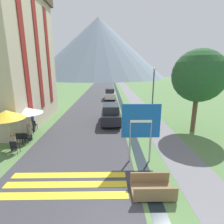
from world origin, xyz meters
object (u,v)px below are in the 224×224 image
at_px(cafe_chair_near_left, 20,137).
at_px(cafe_chair_middle, 29,129).
at_px(cafe_chair_far_right, 34,124).
at_px(cafe_umbrella_front_yellow, 6,114).
at_px(hotel_building, 6,50).
at_px(person_seated_far, 13,141).
at_px(parked_car_far, 110,94).
at_px(footbridge, 152,189).
at_px(cafe_umbrella_middle_white, 26,110).
at_px(parked_car_near, 111,114).
at_px(cafe_chair_near_right, 26,137).
at_px(tree_by_path, 199,76).
at_px(person_seated_near, 29,131).
at_px(road_sign, 141,125).
at_px(streetlamp, 153,91).
at_px(person_standing_terrace, 32,119).
at_px(cafe_chair_nearest, 14,146).

bearing_deg(cafe_chair_near_left, cafe_chair_middle, 112.54).
bearing_deg(cafe_chair_far_right, cafe_umbrella_front_yellow, -75.04).
height_order(hotel_building, person_seated_far, hotel_building).
bearing_deg(cafe_chair_middle, parked_car_far, 68.88).
relative_size(footbridge, cafe_umbrella_middle_white, 0.71).
relative_size(parked_car_near, cafe_chair_near_right, 5.07).
bearing_deg(cafe_chair_near_right, cafe_umbrella_middle_white, 128.19).
relative_size(cafe_umbrella_middle_white, person_seated_far, 1.99).
bearing_deg(tree_by_path, cafe_chair_far_right, 178.55).
relative_size(parked_car_far, person_seated_far, 3.38).
xyz_separation_m(parked_car_far, person_seated_near, (-5.82, -16.78, -0.20)).
bearing_deg(road_sign, cafe_chair_near_right, 162.37).
distance_m(footbridge, cafe_chair_middle, 10.18).
relative_size(parked_car_near, tree_by_path, 0.66).
distance_m(parked_car_near, cafe_chair_near_right, 7.46).
bearing_deg(person_seated_near, cafe_umbrella_middle_white, 119.18).
height_order(cafe_chair_near_right, tree_by_path, tree_by_path).
distance_m(cafe_chair_middle, streetlamp, 10.95).
relative_size(parked_car_far, streetlamp, 0.80).
bearing_deg(parked_car_near, hotel_building, 178.60).
relative_size(cafe_umbrella_front_yellow, person_standing_terrace, 1.40).
height_order(cafe_chair_near_left, cafe_chair_far_right, same).
height_order(cafe_umbrella_front_yellow, person_standing_terrace, cafe_umbrella_front_yellow).
relative_size(cafe_chair_near_left, person_seated_near, 0.66).
xyz_separation_m(person_seated_far, streetlamp, (10.04, 5.76, 2.36)).
relative_size(parked_car_near, cafe_chair_far_right, 5.07).
height_order(parked_car_near, person_seated_far, parked_car_near).
relative_size(cafe_chair_nearest, person_seated_far, 0.71).
distance_m(hotel_building, cafe_chair_far_right, 6.86).
xyz_separation_m(cafe_chair_middle, cafe_chair_near_right, (0.43, -1.52, 0.00)).
relative_size(parked_car_far, cafe_chair_nearest, 4.77).
bearing_deg(parked_car_far, hotel_building, -125.36).
bearing_deg(road_sign, person_seated_far, 169.59).
relative_size(footbridge, cafe_chair_nearest, 2.00).
bearing_deg(footbridge, cafe_umbrella_middle_white, 140.53).
distance_m(parked_car_near, cafe_chair_middle, 7.00).
distance_m(road_sign, footbridge, 3.23).
xyz_separation_m(cafe_chair_nearest, person_standing_terrace, (-0.51, 3.76, 0.56)).
relative_size(person_seated_far, tree_by_path, 0.19).
height_order(cafe_chair_far_right, person_seated_far, person_seated_far).
bearing_deg(cafe_umbrella_front_yellow, parked_car_far, 70.61).
xyz_separation_m(parked_car_far, streetlamp, (3.92, -12.65, 2.11)).
relative_size(cafe_chair_near_right, cafe_chair_nearest, 1.00).
bearing_deg(parked_car_near, footbridge, -80.54).
distance_m(cafe_chair_far_right, cafe_umbrella_middle_white, 1.89).
relative_size(cafe_chair_nearest, cafe_umbrella_middle_white, 0.36).
height_order(parked_car_near, parked_car_far, same).
bearing_deg(cafe_chair_nearest, cafe_chair_near_left, 123.75).
height_order(cafe_umbrella_front_yellow, person_seated_far, cafe_umbrella_front_yellow).
distance_m(cafe_umbrella_front_yellow, streetlamp, 11.75).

